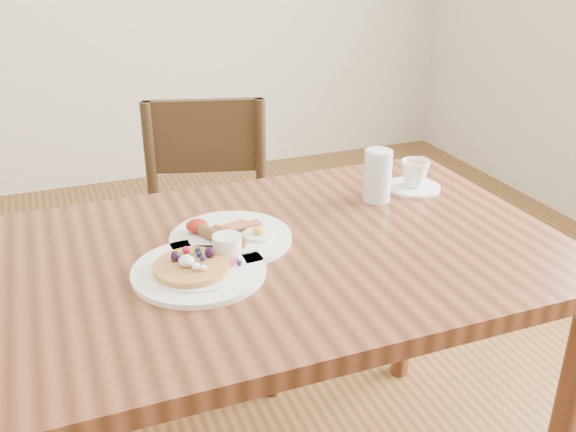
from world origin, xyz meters
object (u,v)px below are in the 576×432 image
object	(u,v)px
dining_table	(288,284)
chair_far	(209,228)
water_glass	(378,176)
breakfast_plate	(229,236)
teacup_saucer	(414,177)
pancake_plate	(200,267)

from	to	relation	value
dining_table	chair_far	distance (m)	0.69
dining_table	water_glass	world-z (taller)	water_glass
water_glass	dining_table	bearing A→B (deg)	-153.12
chair_far	breakfast_plate	xyz separation A→B (m)	(-0.10, -0.60, 0.27)
teacup_saucer	water_glass	distance (m)	0.13
dining_table	teacup_saucer	size ratio (longest dim) A/B	8.57
chair_far	breakfast_plate	size ratio (longest dim) A/B	3.26
chair_far	pancake_plate	bearing A→B (deg)	90.32
chair_far	teacup_saucer	world-z (taller)	chair_far
pancake_plate	chair_far	bearing A→B (deg)	74.77
chair_far	water_glass	world-z (taller)	same
pancake_plate	water_glass	bearing A→B (deg)	21.59
dining_table	breakfast_plate	size ratio (longest dim) A/B	4.44
breakfast_plate	water_glass	xyz separation A→B (m)	(0.41, 0.09, 0.05)
pancake_plate	teacup_saucer	xyz separation A→B (m)	(0.64, 0.23, 0.02)
pancake_plate	dining_table	bearing A→B (deg)	13.24
teacup_saucer	breakfast_plate	bearing A→B (deg)	-167.93
chair_far	teacup_saucer	xyz separation A→B (m)	(0.44, -0.49, 0.29)
chair_far	breakfast_plate	distance (m)	0.67
breakfast_plate	teacup_saucer	xyz separation A→B (m)	(0.54, 0.12, 0.02)
dining_table	chair_far	size ratio (longest dim) A/B	1.36
dining_table	pancake_plate	distance (m)	0.24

